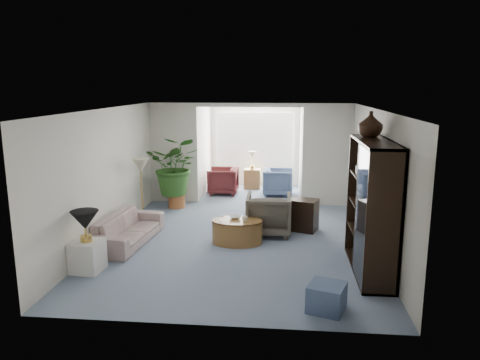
# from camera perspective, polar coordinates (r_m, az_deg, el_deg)

# --- Properties ---
(floor) EXTENTS (6.00, 6.00, 0.00)m
(floor) POSITION_cam_1_polar(r_m,az_deg,el_deg) (8.67, -0.38, -7.94)
(floor) COLOR #7A8DA2
(floor) RESTS_ON ground
(sunroom_floor) EXTENTS (2.60, 2.60, 0.00)m
(sunroom_floor) POSITION_cam_1_polar(r_m,az_deg,el_deg) (12.60, 1.52, -1.66)
(sunroom_floor) COLOR #7A8DA2
(sunroom_floor) RESTS_ON ground
(back_pier_left) EXTENTS (1.20, 0.12, 2.50)m
(back_pier_left) POSITION_cam_1_polar(r_m,az_deg,el_deg) (11.58, -8.27, 3.32)
(back_pier_left) COLOR silver
(back_pier_left) RESTS_ON ground
(back_pier_right) EXTENTS (1.20, 0.12, 2.50)m
(back_pier_right) POSITION_cam_1_polar(r_m,az_deg,el_deg) (11.30, 10.83, 3.03)
(back_pier_right) COLOR silver
(back_pier_right) RESTS_ON ground
(back_header) EXTENTS (2.60, 0.12, 0.10)m
(back_header) POSITION_cam_1_polar(r_m,az_deg,el_deg) (11.16, 1.19, 9.33)
(back_header) COLOR silver
(back_header) RESTS_ON back_pier_left
(window_pane) EXTENTS (2.20, 0.02, 1.50)m
(window_pane) POSITION_cam_1_polar(r_m,az_deg,el_deg) (13.42, 1.87, 5.23)
(window_pane) COLOR white
(window_blinds) EXTENTS (2.20, 0.02, 1.50)m
(window_blinds) POSITION_cam_1_polar(r_m,az_deg,el_deg) (13.39, 1.86, 5.22)
(window_blinds) COLOR white
(framed_picture) EXTENTS (0.04, 0.50, 0.40)m
(framed_picture) POSITION_cam_1_polar(r_m,az_deg,el_deg) (8.28, 16.75, 2.75)
(framed_picture) COLOR #B5A691
(sofa) EXTENTS (0.91, 1.95, 0.55)m
(sofa) POSITION_cam_1_polar(r_m,az_deg,el_deg) (8.88, -13.81, -5.94)
(sofa) COLOR #B3AA97
(sofa) RESTS_ON ground
(end_table) EXTENTS (0.49, 0.49, 0.50)m
(end_table) POSITION_cam_1_polar(r_m,az_deg,el_deg) (7.78, -18.48, -8.99)
(end_table) COLOR white
(end_table) RESTS_ON ground
(table_lamp) EXTENTS (0.44, 0.44, 0.30)m
(table_lamp) POSITION_cam_1_polar(r_m,az_deg,el_deg) (7.59, -18.78, -4.76)
(table_lamp) COLOR black
(table_lamp) RESTS_ON end_table
(floor_lamp) EXTENTS (0.36, 0.36, 0.28)m
(floor_lamp) POSITION_cam_1_polar(r_m,az_deg,el_deg) (9.96, -12.28, 1.81)
(floor_lamp) COLOR beige
(floor_lamp) RESTS_ON ground
(coffee_table) EXTENTS (1.21, 1.21, 0.45)m
(coffee_table) POSITION_cam_1_polar(r_m,az_deg,el_deg) (8.64, -0.36, -6.45)
(coffee_table) COLOR olive
(coffee_table) RESTS_ON ground
(coffee_bowl) EXTENTS (0.28, 0.28, 0.05)m
(coffee_bowl) POSITION_cam_1_polar(r_m,az_deg,el_deg) (8.66, -0.63, -4.65)
(coffee_bowl) COLOR white
(coffee_bowl) RESTS_ON coffee_table
(coffee_cup) EXTENTS (0.14, 0.14, 0.10)m
(coffee_cup) POSITION_cam_1_polar(r_m,az_deg,el_deg) (8.45, 0.58, -4.92)
(coffee_cup) COLOR beige
(coffee_cup) RESTS_ON coffee_table
(wingback_chair) EXTENTS (0.87, 0.90, 0.81)m
(wingback_chair) POSITION_cam_1_polar(r_m,az_deg,el_deg) (9.13, 3.60, -4.27)
(wingback_chair) COLOR #5F584B
(wingback_chair) RESTS_ON ground
(side_table_dark) EXTENTS (0.65, 0.59, 0.65)m
(side_table_dark) POSITION_cam_1_polar(r_m,az_deg,el_deg) (9.45, 7.91, -4.33)
(side_table_dark) COLOR black
(side_table_dark) RESTS_ON ground
(entertainment_cabinet) EXTENTS (0.50, 1.89, 2.10)m
(entertainment_cabinet) POSITION_cam_1_polar(r_m,az_deg,el_deg) (7.45, 16.10, -3.29)
(entertainment_cabinet) COLOR black
(entertainment_cabinet) RESTS_ON ground
(cabinet_urn) EXTENTS (0.40, 0.40, 0.41)m
(cabinet_urn) POSITION_cam_1_polar(r_m,az_deg,el_deg) (7.73, 15.96, 6.72)
(cabinet_urn) COLOR black
(cabinet_urn) RESTS_ON entertainment_cabinet
(ottoman) EXTENTS (0.58, 0.58, 0.36)m
(ottoman) POSITION_cam_1_polar(r_m,az_deg,el_deg) (6.33, 10.74, -14.17)
(ottoman) COLOR slate
(ottoman) RESTS_ON ground
(plant_pot) EXTENTS (0.40, 0.40, 0.32)m
(plant_pot) POSITION_cam_1_polar(r_m,az_deg,el_deg) (11.23, -7.90, -2.60)
(plant_pot) COLOR #AD6032
(plant_pot) RESTS_ON ground
(house_plant) EXTENTS (1.28, 1.11, 1.42)m
(house_plant) POSITION_cam_1_polar(r_m,az_deg,el_deg) (11.05, -8.03, 1.77)
(house_plant) COLOR #2B5A1F
(house_plant) RESTS_ON plant_pot
(sunroom_chair_blue) EXTENTS (0.80, 0.77, 0.72)m
(sunroom_chair_blue) POSITION_cam_1_polar(r_m,az_deg,el_deg) (12.36, 4.77, -0.26)
(sunroom_chair_blue) COLOR slate
(sunroom_chair_blue) RESTS_ON ground
(sunroom_chair_maroon) EXTENTS (0.80, 0.78, 0.72)m
(sunroom_chair_maroon) POSITION_cam_1_polar(r_m,az_deg,el_deg) (12.46, -2.14, -0.12)
(sunroom_chair_maroon) COLOR #541D20
(sunroom_chair_maroon) RESTS_ON ground
(sunroom_table) EXTENTS (0.47, 0.37, 0.57)m
(sunroom_table) POSITION_cam_1_polar(r_m,az_deg,el_deg) (13.13, 1.54, 0.16)
(sunroom_table) COLOR olive
(sunroom_table) RESTS_ON ground
(shelf_clutter) EXTENTS (0.30, 0.99, 1.06)m
(shelf_clutter) POSITION_cam_1_polar(r_m,az_deg,el_deg) (7.42, 15.76, -2.11)
(shelf_clutter) COLOR #2F2E2B
(shelf_clutter) RESTS_ON entertainment_cabinet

